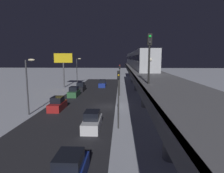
# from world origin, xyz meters

# --- Properties ---
(ground_plane) EXTENTS (240.00, 240.00, 0.00)m
(ground_plane) POSITION_xyz_m (0.00, 0.00, 0.00)
(ground_plane) COLOR silver
(avenue_asphalt) EXTENTS (11.00, 80.36, 0.01)m
(avenue_asphalt) POSITION_xyz_m (4.17, 0.00, 0.00)
(avenue_asphalt) COLOR #28282D
(avenue_asphalt) RESTS_ON ground_plane
(elevated_railway) EXTENTS (5.00, 80.36, 5.66)m
(elevated_railway) POSITION_xyz_m (-6.05, -0.00, 4.91)
(elevated_railway) COLOR slate
(elevated_railway) RESTS_ON ground_plane
(subway_train) EXTENTS (2.94, 55.47, 3.40)m
(subway_train) POSITION_xyz_m (-6.14, -23.84, 7.44)
(subway_train) COLOR #B7BABF
(subway_train) RESTS_ON elevated_railway
(rail_signal) EXTENTS (0.36, 0.41, 4.00)m
(rail_signal) POSITION_xyz_m (-4.44, 14.50, 8.39)
(rail_signal) COLOR black
(rail_signal) RESTS_ON elevated_railway
(sedan_black) EXTENTS (1.91, 4.16, 1.97)m
(sedan_black) POSITION_xyz_m (7.37, -14.89, 0.78)
(sedan_black) COLOR black
(sedan_black) RESTS_ON ground_plane
(sedan_red) EXTENTS (1.80, 4.41, 1.97)m
(sedan_red) POSITION_xyz_m (7.37, 2.15, 0.80)
(sedan_red) COLOR #A51E1E
(sedan_red) RESTS_ON ground_plane
(sedan_green) EXTENTS (1.80, 4.14, 1.97)m
(sedan_green) POSITION_xyz_m (7.37, -8.20, 0.80)
(sedan_green) COLOR #2D6038
(sedan_green) RESTS_ON ground_plane
(sedan_blue) EXTENTS (1.80, 4.02, 1.97)m
(sedan_blue) POSITION_xyz_m (2.77, -21.37, 0.80)
(sedan_blue) COLOR navy
(sedan_blue) RESTS_ON ground_plane
(sedan_white) EXTENTS (1.80, 4.49, 1.97)m
(sedan_white) POSITION_xyz_m (0.97, 9.86, 0.80)
(sedan_white) COLOR silver
(sedan_white) RESTS_ON ground_plane
(sedan_blue_2) EXTENTS (1.80, 4.28, 1.97)m
(sedan_blue_2) POSITION_xyz_m (0.97, 19.45, 0.80)
(sedan_blue_2) COLOR navy
(sedan_blue_2) RESTS_ON ground_plane
(traffic_light_near) EXTENTS (0.32, 0.44, 6.40)m
(traffic_light_near) POSITION_xyz_m (-1.93, 9.72, 4.20)
(traffic_light_near) COLOR #2D2D2D
(traffic_light_near) RESTS_ON ground_plane
(traffic_light_mid) EXTENTS (0.32, 0.44, 6.40)m
(traffic_light_mid) POSITION_xyz_m (-1.93, -9.13, 4.20)
(traffic_light_mid) COLOR #2D2D2D
(traffic_light_mid) RESTS_ON ground_plane
(commercial_billboard) EXTENTS (4.80, 0.36, 8.90)m
(commercial_billboard) POSITION_xyz_m (12.78, -19.83, 6.83)
(commercial_billboard) COLOR #4C4C51
(commercial_billboard) RESTS_ON ground_plane
(street_lamp_near) EXTENTS (1.35, 0.44, 7.65)m
(street_lamp_near) POSITION_xyz_m (10.24, 5.00, 4.81)
(street_lamp_near) COLOR #38383D
(street_lamp_near) RESTS_ON ground_plane
(street_lamp_far) EXTENTS (1.35, 0.44, 7.65)m
(street_lamp_far) POSITION_xyz_m (10.24, -25.00, 4.81)
(street_lamp_far) COLOR #38383D
(street_lamp_far) RESTS_ON ground_plane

